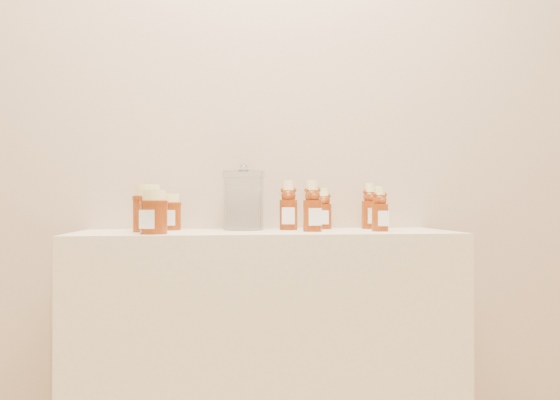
{
  "coord_description": "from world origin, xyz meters",
  "views": [
    {
      "loc": [
        -0.16,
        -0.19,
        0.99
      ],
      "look_at": [
        0.04,
        1.52,
        1.0
      ],
      "focal_mm": 35.0,
      "sensor_mm": 36.0,
      "label": 1
    }
  ],
  "objects": [
    {
      "name": "glass_canister",
      "position": [
        -0.07,
        1.64,
        1.01
      ],
      "size": [
        0.19,
        0.19,
        0.22
      ],
      "primitive_type": null,
      "rotation": [
        0.0,
        0.0,
        0.43
      ],
      "color": "white",
      "rests_on": "display_table"
    },
    {
      "name": "wall_back",
      "position": [
        0.0,
        1.75,
        1.35
      ],
      "size": [
        3.5,
        0.02,
        2.7
      ],
      "primitive_type": "cube",
      "color": "#CAAD88",
      "rests_on": "ground"
    },
    {
      "name": "display_table",
      "position": [
        0.0,
        1.55,
        0.45
      ],
      "size": [
        1.2,
        0.4,
        0.9
      ],
      "primitive_type": "cube",
      "color": "beige",
      "rests_on": "ground"
    },
    {
      "name": "bear_bottle_front_right",
      "position": [
        0.36,
        1.51,
        0.98
      ],
      "size": [
        0.06,
        0.06,
        0.16
      ],
      "primitive_type": null,
      "rotation": [
        0.0,
        0.0,
        0.13
      ],
      "color": "#682208",
      "rests_on": "display_table"
    },
    {
      "name": "honey_jar_front",
      "position": [
        -0.34,
        1.43,
        0.96
      ],
      "size": [
        0.11,
        0.11,
        0.13
      ],
      "primitive_type": null,
      "rotation": [
        0.0,
        0.0,
        -0.41
      ],
      "color": "#682208",
      "rests_on": "display_table"
    },
    {
      "name": "bear_bottle_back_mid",
      "position": [
        0.21,
        1.68,
        0.98
      ],
      "size": [
        0.07,
        0.07,
        0.16
      ],
      "primitive_type": null,
      "rotation": [
        0.0,
        0.0,
        -0.29
      ],
      "color": "#682208",
      "rests_on": "display_table"
    },
    {
      "name": "bear_bottle_front_left",
      "position": [
        0.14,
        1.52,
        0.99
      ],
      "size": [
        0.07,
        0.07,
        0.18
      ],
      "primitive_type": null,
      "rotation": [
        0.0,
        0.0,
        0.12
      ],
      "color": "#682208",
      "rests_on": "display_table"
    },
    {
      "name": "bear_bottle_back_left",
      "position": [
        0.08,
        1.63,
        0.99
      ],
      "size": [
        0.07,
        0.07,
        0.19
      ],
      "primitive_type": null,
      "rotation": [
        0.0,
        0.0,
        -0.15
      ],
      "color": "#682208",
      "rests_on": "display_table"
    },
    {
      "name": "bear_bottle_back_right",
      "position": [
        0.38,
        1.68,
        0.99
      ],
      "size": [
        0.07,
        0.07,
        0.18
      ],
      "primitive_type": null,
      "rotation": [
        0.0,
        0.0,
        0.12
      ],
      "color": "#682208",
      "rests_on": "display_table"
    },
    {
      "name": "honey_jar_left",
      "position": [
        -0.37,
        1.56,
        0.97
      ],
      "size": [
        0.12,
        0.12,
        0.15
      ],
      "primitive_type": null,
      "rotation": [
        0.0,
        0.0,
        0.26
      ],
      "color": "#682208",
      "rests_on": "display_table"
    },
    {
      "name": "honey_jar_back",
      "position": [
        -0.31,
        1.67,
        0.96
      ],
      "size": [
        0.08,
        0.08,
        0.12
      ],
      "primitive_type": null,
      "rotation": [
        0.0,
        0.0,
        -0.07
      ],
      "color": "#682208",
      "rests_on": "display_table"
    }
  ]
}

